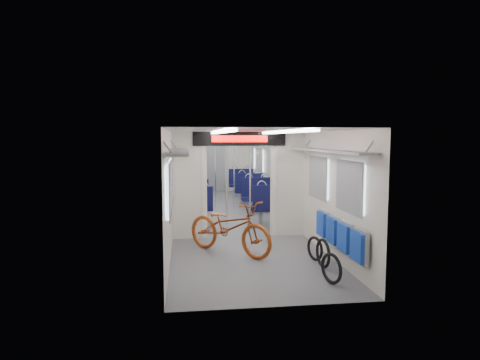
% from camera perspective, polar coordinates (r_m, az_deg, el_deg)
% --- Properties ---
extents(carriage, '(12.00, 12.02, 2.31)m').
position_cam_1_polar(carriage, '(11.03, -1.28, 2.16)').
color(carriage, '#515456').
rests_on(carriage, ground).
extents(bicycle, '(1.83, 1.85, 1.01)m').
position_cam_1_polar(bicycle, '(8.04, -1.44, -6.29)').
color(bicycle, '#954015').
rests_on(bicycle, ground).
extents(flip_bench, '(0.12, 2.11, 0.52)m').
position_cam_1_polar(flip_bench, '(7.33, 13.07, -7.03)').
color(flip_bench, gray).
rests_on(flip_bench, carriage).
extents(bike_hoop_a, '(0.20, 0.46, 0.47)m').
position_cam_1_polar(bike_hoop_a, '(6.64, 12.08, -11.65)').
color(bike_hoop_a, black).
rests_on(bike_hoop_a, ground).
extents(bike_hoop_b, '(0.11, 0.50, 0.50)m').
position_cam_1_polar(bike_hoop_b, '(7.38, 11.00, -9.75)').
color(bike_hoop_b, black).
rests_on(bike_hoop_b, ground).
extents(bike_hoop_c, '(0.19, 0.43, 0.44)m').
position_cam_1_polar(bike_hoop_c, '(7.77, 9.96, -9.16)').
color(bike_hoop_c, black).
rests_on(bike_hoop_c, ground).
extents(seat_bay_near_left, '(0.90, 2.00, 1.08)m').
position_cam_1_polar(seat_bay_near_left, '(11.61, -6.16, -2.50)').
color(seat_bay_near_left, black).
rests_on(seat_bay_near_left, ground).
extents(seat_bay_near_right, '(0.93, 2.17, 1.13)m').
position_cam_1_polar(seat_bay_near_right, '(11.61, 3.13, -2.36)').
color(seat_bay_near_right, black).
rests_on(seat_bay_near_right, ground).
extents(seat_bay_far_left, '(0.94, 2.20, 1.14)m').
position_cam_1_polar(seat_bay_far_left, '(15.06, -6.46, -0.54)').
color(seat_bay_far_left, black).
rests_on(seat_bay_far_left, ground).
extents(seat_bay_far_right, '(0.93, 2.15, 1.12)m').
position_cam_1_polar(seat_bay_far_right, '(15.14, 0.64, -0.50)').
color(seat_bay_far_right, black).
rests_on(seat_bay_far_right, ground).
extents(stanchion_near_left, '(0.04, 0.04, 2.30)m').
position_cam_1_polar(stanchion_near_left, '(9.70, -1.78, -0.40)').
color(stanchion_near_left, silver).
rests_on(stanchion_near_left, ground).
extents(stanchion_near_right, '(0.04, 0.04, 2.30)m').
position_cam_1_polar(stanchion_near_right, '(10.21, 1.36, -0.09)').
color(stanchion_near_right, silver).
rests_on(stanchion_near_right, ground).
extents(stanchion_far_left, '(0.04, 0.04, 2.30)m').
position_cam_1_polar(stanchion_far_left, '(13.08, -3.33, 1.16)').
color(stanchion_far_left, silver).
rests_on(stanchion_far_left, ground).
extents(stanchion_far_right, '(0.04, 0.04, 2.30)m').
position_cam_1_polar(stanchion_far_right, '(12.96, -0.79, 1.12)').
color(stanchion_far_right, silver).
rests_on(stanchion_far_right, ground).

